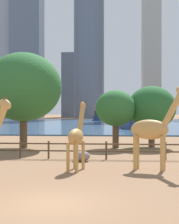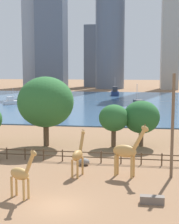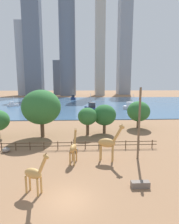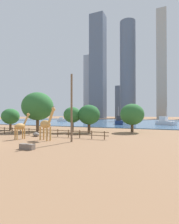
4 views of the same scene
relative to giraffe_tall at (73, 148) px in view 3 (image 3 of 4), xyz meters
The scene contains 24 objects.
ground_plane 72.65m from the giraffe_tall, 90.12° to the left, with size 400.00×400.00×0.00m, color #8C6647.
harbor_water 69.65m from the giraffe_tall, 90.13° to the left, with size 180.00×86.00×0.20m, color #3D6084.
giraffe_tall is the anchor object (origin of this frame).
giraffe_companion 4.54m from the giraffe_tall, ahead, with size 3.49×1.53×5.10m.
giraffe_young 7.09m from the giraffe_tall, 117.46° to the right, with size 2.72×1.59×4.15m.
utility_pole 9.08m from the giraffe_tall, ahead, with size 0.28×0.28×9.57m, color brown.
boulder_near_fence 10.99m from the giraffe_tall, 158.63° to the left, with size 1.10×0.97×0.73m, color gray.
boulder_by_pole 3.90m from the giraffe_tall, 90.78° to the left, with size 1.16×0.96×0.72m, color gray.
feeding_trough 9.03m from the giraffe_tall, 40.92° to the right, with size 1.80×0.60×0.60m, color #72665B.
enclosure_fence 4.80m from the giraffe_tall, 93.76° to the left, with size 26.12×0.14×1.30m.
tree_left_large 13.70m from the giraffe_tall, 118.94° to the left, with size 7.20×7.20×8.99m.
tree_center_broad 22.64m from the giraffe_tall, 51.12° to the left, with size 5.12×5.12×6.17m.
tree_left_small 14.74m from the giraffe_tall, 66.77° to the left, with size 4.69×4.69×5.91m.
tree_right_small 12.71m from the giraffe_tall, 79.52° to the left, with size 3.79×3.79×5.47m.
boat_ferry 49.91m from the giraffe_tall, 65.35° to the left, with size 6.98×5.81×6.10m.
boat_sailboat 65.40m from the giraffe_tall, 116.77° to the left, with size 4.53×4.86×4.41m.
boat_tug 43.40m from the giraffe_tall, 83.57° to the left, with size 4.64×7.67×6.50m.
boat_barge 93.59m from the giraffe_tall, 92.46° to the left, with size 3.40×7.66×6.69m.
skyline_tower_needle 169.38m from the giraffe_tall, 74.18° to the left, with size 11.60×14.50×91.45m, color gray.
skyline_block_central 155.13m from the giraffe_tall, 105.88° to the left, with size 14.27×12.17×102.82m, color slate.
skyline_tower_glass 157.23m from the giraffe_tall, 108.61° to the left, with size 11.94×14.01×64.27m, color #939EAD.
skyline_block_left 146.55m from the giraffe_tall, 94.23° to the left, with size 14.18×14.18×89.39m, color slate.
skyline_block_right 147.77m from the giraffe_tall, 82.50° to the left, with size 8.04×11.73×92.52m, color #ADA89E.
skyline_tower_short 158.14m from the giraffe_tall, 97.63° to the left, with size 8.44×12.62×32.70m, color slate.
Camera 3 is at (1.11, -13.85, 9.92)m, focal length 28.00 mm.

